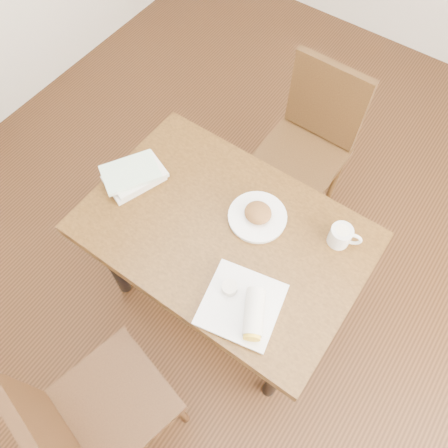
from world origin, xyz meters
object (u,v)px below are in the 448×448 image
Objects in this scene: chair_far at (309,139)px; plate_burrito at (245,307)px; plate_scone at (258,215)px; chair_near at (89,416)px; coffee_mug at (341,236)px; book_stack at (134,175)px; table at (224,240)px.

chair_far reaches higher than plate_burrito.
chair_near is at bearing -95.95° from plate_scone.
chair_near is at bearing -111.74° from coffee_mug.
chair_far reaches higher than plate_scone.
coffee_mug is 0.90m from book_stack.
chair_far is (0.01, 1.62, 0.00)m from chair_near.
chair_far is at bearing 104.73° from plate_burrito.
chair_near is 1.62m from chair_far.
table is 0.47m from book_stack.
coffee_mug reaches higher than table.
chair_near reaches higher than plate_burrito.
coffee_mug reaches higher than book_stack.
chair_near is 1.17m from coffee_mug.
plate_scone is at bearing -162.76° from coffee_mug.
coffee_mug is 0.39× the size of plate_burrito.
plate_scone is 0.39m from plate_burrito.
plate_scone is 0.83× the size of book_stack.
table is 1.20× the size of chair_far.
chair_far is (-0.01, 0.78, -0.11)m from table.
chair_near is 1.00m from plate_scone.
plate_burrito reaches higher than coffee_mug.
chair_far is 0.74m from coffee_mug.
coffee_mug is at bearing -53.34° from chair_far.
chair_near is 0.96m from book_stack.
coffee_mug is at bearing 17.24° from plate_scone.
chair_near is 2.91× the size of plate_burrito.
plate_burrito is (0.28, 0.61, 0.23)m from chair_near.
table is 8.89× the size of coffee_mug.
plate_scone is (0.09, -0.66, 0.23)m from chair_far.
chair_near is 7.42× the size of coffee_mug.
chair_near reaches higher than table.
plate_scone reaches higher than table.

